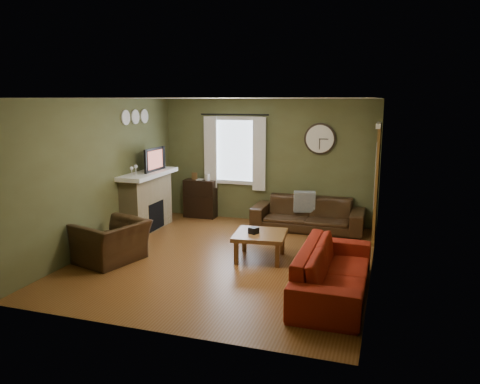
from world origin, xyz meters
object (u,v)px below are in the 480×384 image
(armchair, at_px, (112,242))
(sofa_brown, at_px, (308,214))
(coffee_table, at_px, (260,246))
(sofa_red, at_px, (334,270))
(bookshelf, at_px, (200,199))

(armchair, bearing_deg, sofa_brown, 152.73)
(sofa_brown, height_order, coffee_table, sofa_brown)
(sofa_red, height_order, armchair, armchair)
(sofa_brown, relative_size, armchair, 2.16)
(bookshelf, relative_size, sofa_brown, 0.38)
(sofa_red, distance_m, armchair, 3.56)
(bookshelf, distance_m, armchair, 3.15)
(sofa_brown, distance_m, sofa_red, 3.17)
(bookshelf, distance_m, coffee_table, 3.05)
(sofa_brown, xyz_separation_m, armchair, (-2.68, -2.86, 0.01))
(sofa_red, bearing_deg, armchair, 86.99)
(sofa_brown, height_order, sofa_red, sofa_red)
(bookshelf, bearing_deg, armchair, -94.16)
(bookshelf, relative_size, sofa_red, 0.38)
(coffee_table, bearing_deg, bookshelf, 131.42)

